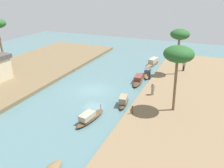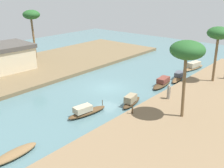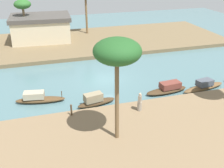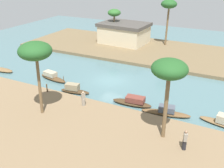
{
  "view_description": "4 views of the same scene",
  "coord_description": "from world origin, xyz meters",
  "px_view_note": "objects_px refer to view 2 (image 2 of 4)",
  "views": [
    {
      "loc": [
        -24.54,
        -13.24,
        12.6
      ],
      "look_at": [
        0.49,
        -2.55,
        1.17
      ],
      "focal_mm": 36.56,
      "sensor_mm": 36.0,
      "label": 1
    },
    {
      "loc": [
        -23.18,
        -20.18,
        11.74
      ],
      "look_at": [
        0.53,
        -0.25,
        0.44
      ],
      "focal_mm": 42.99,
      "sensor_mm": 36.0,
      "label": 2
    },
    {
      "loc": [
        -6.97,
        -26.09,
        11.96
      ],
      "look_at": [
        0.04,
        -2.84,
        0.72
      ],
      "focal_mm": 44.9,
      "sensor_mm": 36.0,
      "label": 3
    },
    {
      "loc": [
        13.87,
        -27.24,
        13.5
      ],
      "look_at": [
        1.46,
        -2.62,
        0.87
      ],
      "focal_mm": 41.68,
      "sensor_mm": 36.0,
      "label": 4
    }
  ],
  "objects_px": {
    "sampan_with_tall_canopy": "(179,77)",
    "person_by_mooring": "(169,93)",
    "sampan_upstream_small": "(131,101)",
    "palm_tree_left_far": "(219,34)",
    "sampan_foreground": "(15,154)",
    "palm_tree_right_tall": "(31,16)",
    "palm_tree_left_near": "(187,51)",
    "mooring_post": "(132,109)",
    "sampan_with_red_awning": "(86,111)",
    "sampan_open_hull": "(162,83)",
    "sampan_downstream_large": "(193,66)",
    "riverside_building": "(0,58)"
  },
  "relations": [
    {
      "from": "sampan_downstream_large",
      "to": "sampan_with_tall_canopy",
      "type": "distance_m",
      "value": 5.7
    },
    {
      "from": "mooring_post",
      "to": "palm_tree_right_tall",
      "type": "distance_m",
      "value": 26.35
    },
    {
      "from": "mooring_post",
      "to": "sampan_with_red_awning",
      "type": "bearing_deg",
      "value": 121.55
    },
    {
      "from": "person_by_mooring",
      "to": "sampan_foreground",
      "type": "bearing_deg",
      "value": -66.47
    },
    {
      "from": "sampan_with_red_awning",
      "to": "palm_tree_left_near",
      "type": "distance_m",
      "value": 10.92
    },
    {
      "from": "palm_tree_left_near",
      "to": "sampan_open_hull",
      "type": "bearing_deg",
      "value": 40.66
    },
    {
      "from": "sampan_foreground",
      "to": "palm_tree_left_near",
      "type": "xyz_separation_m",
      "value": [
        13.01,
        -6.71,
        6.34
      ]
    },
    {
      "from": "palm_tree_left_far",
      "to": "sampan_open_hull",
      "type": "bearing_deg",
      "value": 135.11
    },
    {
      "from": "sampan_downstream_large",
      "to": "sampan_open_hull",
      "type": "relative_size",
      "value": 1.19
    },
    {
      "from": "sampan_upstream_small",
      "to": "palm_tree_left_far",
      "type": "distance_m",
      "value": 13.82
    },
    {
      "from": "sampan_open_hull",
      "to": "palm_tree_left_near",
      "type": "xyz_separation_m",
      "value": [
        -7.01,
        -6.02,
        6.18
      ]
    },
    {
      "from": "mooring_post",
      "to": "palm_tree_left_far",
      "type": "distance_m",
      "value": 15.32
    },
    {
      "from": "person_by_mooring",
      "to": "mooring_post",
      "type": "bearing_deg",
      "value": -61.78
    },
    {
      "from": "palm_tree_right_tall",
      "to": "riverside_building",
      "type": "bearing_deg",
      "value": -163.13
    },
    {
      "from": "sampan_open_hull",
      "to": "palm_tree_left_near",
      "type": "relative_size",
      "value": 0.62
    },
    {
      "from": "sampan_foreground",
      "to": "palm_tree_left_near",
      "type": "distance_m",
      "value": 15.95
    },
    {
      "from": "sampan_downstream_large",
      "to": "sampan_foreground",
      "type": "relative_size",
      "value": 1.38
    },
    {
      "from": "mooring_post",
      "to": "palm_tree_left_far",
      "type": "height_order",
      "value": "palm_tree_left_far"
    },
    {
      "from": "palm_tree_left_near",
      "to": "person_by_mooring",
      "type": "bearing_deg",
      "value": 45.43
    },
    {
      "from": "palm_tree_right_tall",
      "to": "palm_tree_left_far",
      "type": "bearing_deg",
      "value": -74.29
    },
    {
      "from": "sampan_upstream_small",
      "to": "palm_tree_left_far",
      "type": "relative_size",
      "value": 0.53
    },
    {
      "from": "sampan_upstream_small",
      "to": "sampan_with_tall_canopy",
      "type": "bearing_deg",
      "value": -10.37
    },
    {
      "from": "sampan_open_hull",
      "to": "sampan_with_tall_canopy",
      "type": "bearing_deg",
      "value": -11.34
    },
    {
      "from": "sampan_open_hull",
      "to": "mooring_post",
      "type": "relative_size",
      "value": 4.66
    },
    {
      "from": "sampan_upstream_small",
      "to": "riverside_building",
      "type": "distance_m",
      "value": 20.98
    },
    {
      "from": "sampan_foreground",
      "to": "mooring_post",
      "type": "bearing_deg",
      "value": -17.87
    },
    {
      "from": "sampan_with_tall_canopy",
      "to": "sampan_downstream_large",
      "type": "bearing_deg",
      "value": -5.38
    },
    {
      "from": "sampan_downstream_large",
      "to": "sampan_with_red_awning",
      "type": "bearing_deg",
      "value": -175.16
    },
    {
      "from": "palm_tree_right_tall",
      "to": "palm_tree_left_near",
      "type": "bearing_deg",
      "value": -98.02
    },
    {
      "from": "sampan_upstream_small",
      "to": "sampan_with_red_awning",
      "type": "bearing_deg",
      "value": 146.72
    },
    {
      "from": "palm_tree_left_near",
      "to": "sampan_with_red_awning",
      "type": "bearing_deg",
      "value": 122.85
    },
    {
      "from": "sampan_with_tall_canopy",
      "to": "sampan_open_hull",
      "type": "xyz_separation_m",
      "value": [
        -3.67,
        0.41,
        0.03
      ]
    },
    {
      "from": "sampan_foreground",
      "to": "person_by_mooring",
      "type": "height_order",
      "value": "person_by_mooring"
    },
    {
      "from": "sampan_with_tall_canopy",
      "to": "person_by_mooring",
      "type": "height_order",
      "value": "person_by_mooring"
    },
    {
      "from": "person_by_mooring",
      "to": "palm_tree_left_near",
      "type": "bearing_deg",
      "value": -7.54
    },
    {
      "from": "palm_tree_left_near",
      "to": "palm_tree_right_tall",
      "type": "bearing_deg",
      "value": 81.98
    },
    {
      "from": "sampan_upstream_small",
      "to": "mooring_post",
      "type": "distance_m",
      "value": 3.03
    },
    {
      "from": "sampan_with_tall_canopy",
      "to": "riverside_building",
      "type": "relative_size",
      "value": 0.56
    },
    {
      "from": "person_by_mooring",
      "to": "riverside_building",
      "type": "xyz_separation_m",
      "value": [
        -6.07,
        23.36,
        1.18
      ]
    },
    {
      "from": "sampan_downstream_large",
      "to": "person_by_mooring",
      "type": "distance_m",
      "value": 13.89
    },
    {
      "from": "sampan_open_hull",
      "to": "mooring_post",
      "type": "xyz_separation_m",
      "value": [
        -9.54,
        -2.28,
        0.54
      ]
    },
    {
      "from": "palm_tree_right_tall",
      "to": "sampan_with_red_awning",
      "type": "bearing_deg",
      "value": -113.05
    },
    {
      "from": "sampan_downstream_large",
      "to": "sampan_upstream_small",
      "type": "bearing_deg",
      "value": -169.43
    },
    {
      "from": "sampan_with_red_awning",
      "to": "palm_tree_left_far",
      "type": "distance_m",
      "value": 18.57
    },
    {
      "from": "sampan_upstream_small",
      "to": "mooring_post",
      "type": "xyz_separation_m",
      "value": [
        -2.36,
        -1.85,
        0.49
      ]
    },
    {
      "from": "sampan_downstream_large",
      "to": "riverside_building",
      "type": "relative_size",
      "value": 0.58
    },
    {
      "from": "sampan_downstream_large",
      "to": "palm_tree_right_tall",
      "type": "xyz_separation_m",
      "value": [
        -12.35,
        22.34,
        6.89
      ]
    },
    {
      "from": "sampan_upstream_small",
      "to": "sampan_with_red_awning",
      "type": "distance_m",
      "value": 5.1
    },
    {
      "from": "sampan_foreground",
      "to": "palm_tree_right_tall",
      "type": "height_order",
      "value": "palm_tree_right_tall"
    },
    {
      "from": "riverside_building",
      "to": "sampan_with_red_awning",
      "type": "bearing_deg",
      "value": -91.3
    }
  ]
}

